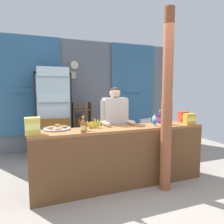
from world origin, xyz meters
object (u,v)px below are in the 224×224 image
Objects in this scene: soda_bottle_grape_soda at (160,118)px; soda_bottle_cola at (84,124)px; bottle_shelf_rack at (82,126)px; stall_counter at (124,152)px; banana_bunch at (94,124)px; soda_bottle_lime_soda at (168,117)px; snack_box_choco_powder at (189,119)px; soda_bottle_water at (154,121)px; snack_box_crackers at (183,117)px; pastry_tray at (57,128)px; drink_fridge at (53,108)px; soda_bottle_iced_tea at (83,126)px; snack_box_instant_noodle at (33,126)px; plastic_lawn_chair at (141,133)px; timber_post at (167,106)px; shopkeeper at (115,121)px.

soda_bottle_cola reaches higher than soda_bottle_grape_soda.
bottle_shelf_rack is at bearing 116.21° from soda_bottle_grape_soda.
banana_bunch reaches higher than stall_counter.
snack_box_choco_powder is at bearing -19.76° from soda_bottle_lime_soda.
banana_bunch is at bearing 169.35° from soda_bottle_water.
snack_box_crackers is 2.31m from pastry_tray.
soda_bottle_grape_soda is at bearing -0.88° from pastry_tray.
soda_bottle_lime_soda is 1.08× the size of banana_bunch.
bottle_shelf_rack is 2.43m from soda_bottle_lime_soda.
soda_bottle_grape_soda reaches higher than stall_counter.
soda_bottle_iced_tea is at bearing -84.51° from drink_fridge.
stall_counter is 11.60× the size of soda_bottle_grape_soda.
pastry_tray is (-0.99, 0.28, 0.40)m from stall_counter.
pastry_tray is at bearing 171.77° from snack_box_choco_powder.
pastry_tray is (0.35, 0.26, -0.10)m from snack_box_instant_noodle.
drink_fridge reaches higher than snack_box_instant_noodle.
plastic_lawn_chair is 2.51m from soda_bottle_iced_tea.
timber_post reaches higher than shopkeeper.
snack_box_instant_noodle reaches higher than stall_counter.
pastry_tray is (-0.82, -1.97, 0.33)m from bottle_shelf_rack.
soda_bottle_iced_tea is at bearing -109.07° from soda_bottle_cola.
snack_box_crackers is (1.29, -0.24, 0.05)m from shopkeeper.
snack_box_instant_noodle is 0.58× the size of pastry_tray.
shopkeeper is at bearing 30.23° from banana_bunch.
timber_post is at bearing -26.31° from banana_bunch.
timber_post is 1.69m from pastry_tray.
drink_fridge is 8.90× the size of soda_bottle_iced_tea.
banana_bunch is at bearing -76.66° from drink_fridge.
bottle_shelf_rack is 5.11× the size of soda_bottle_grape_soda.
soda_bottle_grape_soda is 1.80m from pastry_tray.
soda_bottle_iced_tea is at bearing -141.44° from shopkeeper.
stall_counter is 1.10m from pastry_tray.
plastic_lawn_chair is 2.54m from pastry_tray.
plastic_lawn_chair is at bearing 30.75° from pastry_tray.
drink_fridge is 3.02m from snack_box_choco_powder.
soda_bottle_grape_soda reaches higher than snack_box_crackers.
snack_box_crackers is (2.65, 0.22, -0.02)m from snack_box_instant_noodle.
soda_bottle_water is 1.00m from banana_bunch.
snack_box_crackers is (0.75, 0.53, -0.26)m from timber_post.
soda_bottle_lime_soda is at bearing -64.39° from bottle_shelf_rack.
snack_box_choco_powder is (0.65, 0.24, -0.26)m from timber_post.
soda_bottle_grape_soda is 1.23× the size of snack_box_crackers.
soda_bottle_water is 0.67m from snack_box_choco_powder.
drink_fridge reaches higher than pastry_tray.
snack_box_crackers reaches higher than plastic_lawn_chair.
soda_bottle_lime_soda is at bearing 5.81° from stall_counter.
soda_bottle_lime_soda is 1.16× the size of soda_bottle_cola.
stall_counter is 14.30× the size of snack_box_crackers.
soda_bottle_grape_soda is 0.98× the size of soda_bottle_cola.
soda_bottle_water reaches higher than plastic_lawn_chair.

